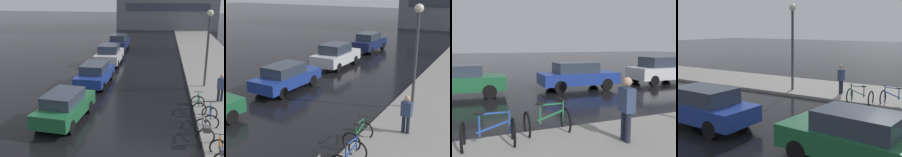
{
  "view_description": "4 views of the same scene",
  "coord_description": "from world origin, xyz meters",
  "views": [
    {
      "loc": [
        1.76,
        -12.6,
        6.21
      ],
      "look_at": [
        -0.7,
        2.92,
        1.61
      ],
      "focal_mm": 50.0,
      "sensor_mm": 36.0,
      "label": 1
    },
    {
      "loc": [
        8.09,
        -6.57,
        5.73
      ],
      "look_at": [
        1.8,
        5.03,
        1.72
      ],
      "focal_mm": 50.0,
      "sensor_mm": 36.0,
      "label": 2
    },
    {
      "loc": [
        9.86,
        0.9,
        2.42
      ],
      "look_at": [
        0.68,
        4.66,
        1.09
      ],
      "focal_mm": 40.0,
      "sensor_mm": 36.0,
      "label": 3
    },
    {
      "loc": [
        -10.27,
        -1.97,
        3.68
      ],
      "look_at": [
        -0.52,
        4.13,
        1.77
      ],
      "focal_mm": 50.0,
      "sensor_mm": 36.0,
      "label": 4
    }
  ],
  "objects": [
    {
      "name": "sidewalk_kerb",
      "position": [
        6.0,
        10.0,
        0.07
      ],
      "size": [
        4.8,
        60.0,
        0.14
      ],
      "primitive_type": "cube",
      "color": "gray",
      "rests_on": "ground"
    },
    {
      "name": "streetlamp",
      "position": [
        4.62,
        7.18,
        3.3
      ],
      "size": [
        0.4,
        0.4,
        4.93
      ],
      "color": "#424247",
      "rests_on": "ground"
    },
    {
      "name": "bicycle_farthest",
      "position": [
        3.8,
        2.9,
        0.41
      ],
      "size": [
        0.77,
        1.15,
        0.98
      ],
      "color": "black",
      "rests_on": "ground"
    },
    {
      "name": "bicycle_third",
      "position": [
        4.18,
        1.38,
        0.41
      ],
      "size": [
        0.85,
        1.23,
        1.01
      ],
      "color": "black",
      "rests_on": "ground"
    },
    {
      "name": "car_blue",
      "position": [
        -2.44,
        6.74,
        0.77
      ],
      "size": [
        1.97,
        4.36,
        1.49
      ],
      "color": "navy",
      "rests_on": "ground"
    },
    {
      "name": "pedestrian",
      "position": [
        5.12,
        4.43,
        0.95
      ],
      "size": [
        0.42,
        0.27,
        1.68
      ],
      "color": "#1E2333",
      "rests_on": "ground"
    },
    {
      "name": "car_green",
      "position": [
        -2.65,
        0.78,
        0.78
      ],
      "size": [
        2.15,
        4.2,
        1.5
      ],
      "color": "#1E6038",
      "rests_on": "ground"
    }
  ]
}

